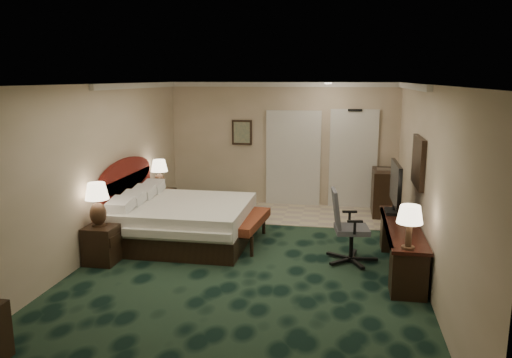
% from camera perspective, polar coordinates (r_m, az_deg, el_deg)
% --- Properties ---
extents(floor, '(5.00, 7.50, 0.00)m').
position_cam_1_polar(floor, '(7.77, -0.59, -9.57)').
color(floor, black).
rests_on(floor, ground).
extents(ceiling, '(5.00, 7.50, 0.00)m').
position_cam_1_polar(ceiling, '(7.25, -0.64, 10.77)').
color(ceiling, white).
rests_on(ceiling, wall_back).
extents(wall_back, '(5.00, 0.00, 2.70)m').
position_cam_1_polar(wall_back, '(11.05, 3.02, 3.98)').
color(wall_back, tan).
rests_on(wall_back, ground).
extents(wall_front, '(5.00, 0.00, 2.70)m').
position_cam_1_polar(wall_front, '(3.91, -11.08, -10.39)').
color(wall_front, tan).
rests_on(wall_front, ground).
extents(wall_left, '(0.00, 7.50, 2.70)m').
position_cam_1_polar(wall_left, '(8.22, -18.00, 0.83)').
color(wall_left, tan).
rests_on(wall_left, ground).
extents(wall_right, '(0.00, 7.50, 2.70)m').
position_cam_1_polar(wall_right, '(7.35, 18.90, -0.44)').
color(wall_right, tan).
rests_on(wall_right, ground).
extents(crown_molding, '(5.00, 7.50, 0.10)m').
position_cam_1_polar(crown_molding, '(7.25, -0.64, 10.37)').
color(crown_molding, silver).
rests_on(crown_molding, wall_back).
extents(tile_patch, '(3.20, 1.70, 0.01)m').
position_cam_1_polar(tile_patch, '(10.41, 7.29, -4.12)').
color(tile_patch, '#BBA797').
rests_on(tile_patch, ground).
extents(headboard, '(0.12, 2.00, 1.40)m').
position_cam_1_polar(headboard, '(9.20, -14.52, -2.02)').
color(headboard, '#54120B').
rests_on(headboard, ground).
extents(entry_door, '(1.02, 0.06, 2.18)m').
position_cam_1_polar(entry_door, '(10.98, 11.04, 2.16)').
color(entry_door, silver).
rests_on(entry_door, ground).
extents(closet_doors, '(1.20, 0.06, 2.10)m').
position_cam_1_polar(closet_doors, '(11.02, 4.27, 2.38)').
color(closet_doors, beige).
rests_on(closet_doors, ground).
extents(wall_art, '(0.45, 0.06, 0.55)m').
position_cam_1_polar(wall_art, '(11.12, -1.62, 5.34)').
color(wall_art, '#506B5C').
rests_on(wall_art, wall_back).
extents(wall_mirror, '(0.05, 0.95, 0.75)m').
position_cam_1_polar(wall_mirror, '(7.90, 18.07, 1.88)').
color(wall_mirror, white).
rests_on(wall_mirror, wall_right).
extents(bed, '(2.17, 2.01, 0.69)m').
position_cam_1_polar(bed, '(8.72, -8.14, -4.93)').
color(bed, white).
rests_on(bed, ground).
extents(nightstand_near, '(0.47, 0.53, 0.58)m').
position_cam_1_polar(nightstand_near, '(8.06, -17.10, -7.10)').
color(nightstand_near, black).
rests_on(nightstand_near, ground).
extents(nightstand_far, '(0.45, 0.52, 0.57)m').
position_cam_1_polar(nightstand_far, '(10.32, -10.66, -2.77)').
color(nightstand_far, black).
rests_on(nightstand_far, ground).
extents(lamp_near, '(0.43, 0.43, 0.67)m').
position_cam_1_polar(lamp_near, '(7.90, -17.66, -2.80)').
color(lamp_near, '#312113').
rests_on(lamp_near, nightstand_near).
extents(lamp_far, '(0.35, 0.35, 0.63)m').
position_cam_1_polar(lamp_far, '(10.14, -10.97, 0.43)').
color(lamp_far, '#312113').
rests_on(lamp_far, nightstand_far).
extents(bed_bench, '(0.61, 1.44, 0.47)m').
position_cam_1_polar(bed_bench, '(8.55, -1.03, -5.88)').
color(bed_bench, maroon).
rests_on(bed_bench, ground).
extents(desk, '(0.50, 2.32, 0.67)m').
position_cam_1_polar(desk, '(7.73, 16.25, -7.52)').
color(desk, black).
rests_on(desk, ground).
extents(tv, '(0.11, 1.04, 0.81)m').
position_cam_1_polar(tv, '(8.20, 15.65, -1.03)').
color(tv, black).
rests_on(tv, desk).
extents(desk_lamp, '(0.34, 0.34, 0.57)m').
position_cam_1_polar(desk_lamp, '(6.57, 17.11, -5.25)').
color(desk_lamp, '#312113').
rests_on(desk_lamp, desk).
extents(desk_chair, '(0.74, 0.71, 1.14)m').
position_cam_1_polar(desk_chair, '(7.78, 10.91, -5.32)').
color(desk_chair, '#4D4D4D').
rests_on(desk_chair, ground).
extents(minibar, '(0.50, 0.89, 0.94)m').
position_cam_1_polar(minibar, '(10.61, 14.47, -1.51)').
color(minibar, black).
rests_on(minibar, ground).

